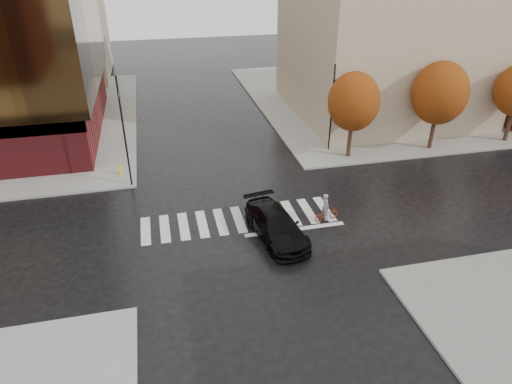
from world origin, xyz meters
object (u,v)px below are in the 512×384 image
traffic_light_nw (123,126)px  traffic_light_ne (332,103)px  cyclist (326,211)px  sedan (276,225)px  fire_hydrant (120,169)px

traffic_light_nw → traffic_light_ne: 15.54m
cyclist → traffic_light_ne: bearing=-33.4°
cyclist → traffic_light_nw: 13.91m
sedan → cyclist: size_ratio=3.03×
sedan → traffic_light_ne: size_ratio=0.81×
sedan → cyclist: bearing=7.9°
traffic_light_nw → traffic_light_ne: (15.30, 2.70, -0.48)m
fire_hydrant → cyclist: bearing=-36.0°
sedan → traffic_light_nw: bearing=125.3°
sedan → traffic_light_ne: (7.29, 10.80, 3.13)m
sedan → fire_hydrant: sedan is taller
traffic_light_ne → sedan: bearing=44.9°
traffic_light_ne → cyclist: bearing=57.0°
traffic_light_nw → fire_hydrant: size_ratio=10.20×
sedan → traffic_light_nw: (-8.01, 8.10, 3.61)m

